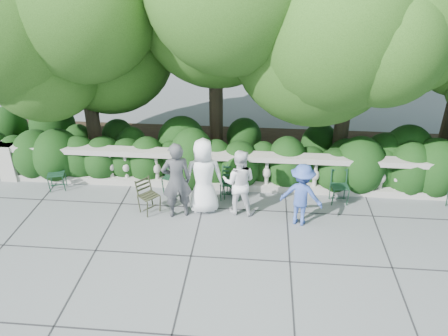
# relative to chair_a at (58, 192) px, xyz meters

# --- Properties ---
(ground) EXTENTS (90.00, 90.00, 0.00)m
(ground) POSITION_rel_chair_a_xyz_m (4.27, -1.21, 0.00)
(ground) COLOR #585B60
(ground) RESTS_ON ground
(balustrade) EXTENTS (12.00, 0.44, 1.00)m
(balustrade) POSITION_rel_chair_a_xyz_m (4.27, 0.59, 0.49)
(balustrade) COLOR #9E998E
(balustrade) RESTS_ON ground
(shrub_hedge) EXTENTS (15.00, 2.60, 1.70)m
(shrub_hedge) POSITION_rel_chair_a_xyz_m (4.27, 1.79, 0.00)
(shrub_hedge) COLOR black
(shrub_hedge) RESTS_ON ground
(tree_canopy) EXTENTS (15.04, 6.52, 6.78)m
(tree_canopy) POSITION_rel_chair_a_xyz_m (4.96, 1.98, 3.96)
(tree_canopy) COLOR #3F3023
(tree_canopy) RESTS_ON ground
(chair_a) EXTENTS (0.56, 0.58, 0.84)m
(chair_a) POSITION_rel_chair_a_xyz_m (0.00, 0.00, 0.00)
(chair_a) COLOR black
(chair_a) RESTS_ON ground
(chair_b) EXTENTS (0.56, 0.58, 0.84)m
(chair_b) POSITION_rel_chair_a_xyz_m (2.89, 0.09, 0.00)
(chair_b) COLOR black
(chair_b) RESTS_ON ground
(chair_c) EXTENTS (0.50, 0.54, 0.84)m
(chair_c) POSITION_rel_chair_a_xyz_m (4.44, -0.03, 0.00)
(chair_c) COLOR black
(chair_c) RESTS_ON ground
(chair_d) EXTENTS (0.47, 0.51, 0.84)m
(chair_d) POSITION_rel_chair_a_xyz_m (4.36, -0.09, 0.00)
(chair_d) COLOR black
(chair_d) RESTS_ON ground
(chair_e) EXTENTS (0.48, 0.52, 0.84)m
(chair_e) POSITION_rel_chair_a_xyz_m (7.05, -0.01, 0.00)
(chair_e) COLOR black
(chair_e) RESTS_ON ground
(chair_weathered) EXTENTS (0.65, 0.65, 0.84)m
(chair_weathered) POSITION_rel_chair_a_xyz_m (2.67, -0.79, 0.00)
(chair_weathered) COLOR black
(chair_weathered) RESTS_ON ground
(person_businessman) EXTENTS (0.96, 0.70, 1.82)m
(person_businessman) POSITION_rel_chair_a_xyz_m (3.83, -0.49, 0.91)
(person_businessman) COLOR white
(person_businessman) RESTS_ON ground
(person_woman_grey) EXTENTS (0.77, 0.62, 1.83)m
(person_woman_grey) POSITION_rel_chair_a_xyz_m (3.25, -0.75, 0.92)
(person_woman_grey) COLOR #3E3E42
(person_woman_grey) RESTS_ON ground
(person_casual_man) EXTENTS (0.81, 0.65, 1.59)m
(person_casual_man) POSITION_rel_chair_a_xyz_m (4.64, -0.50, 0.80)
(person_casual_man) COLOR white
(person_casual_man) RESTS_ON ground
(person_older_blue) EXTENTS (1.06, 0.78, 1.47)m
(person_older_blue) POSITION_rel_chair_a_xyz_m (6.04, -0.81, 0.73)
(person_older_blue) COLOR #3751A5
(person_older_blue) RESTS_ON ground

